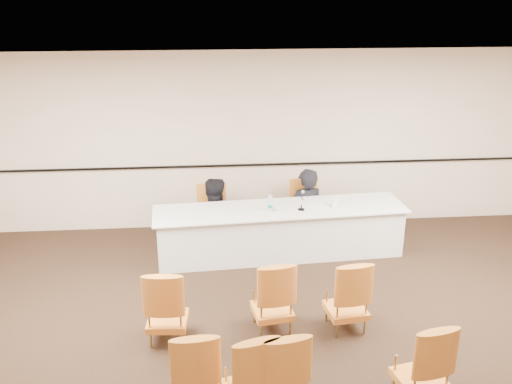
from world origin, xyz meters
The scene contains 21 objects.
floor centered at (0.00, 0.00, 0.00)m, with size 10.00×10.00×0.00m, color black.
ceiling centered at (0.00, 0.00, 3.00)m, with size 10.00×10.00×0.00m, color silver.
wall_back centered at (0.00, 4.00, 1.50)m, with size 10.00×0.04×3.00m, color beige.
wall_rail centered at (0.00, 3.96, 1.10)m, with size 9.80×0.04×0.03m, color black.
panel_table centered at (0.28, 2.78, 0.38)m, with size 3.84×0.89×0.77m, color silver, non-canonical shape.
panelist_main centered at (0.78, 3.38, 0.34)m, with size 0.62×0.41×1.71m, color black.
panelist_main_chair centered at (0.78, 3.38, 0.47)m, with size 0.50×0.50×0.95m, color #C47223, non-canonical shape.
panelist_second centered at (-0.74, 3.28, 0.28)m, with size 0.81×0.63×1.67m, color black.
panelist_second_chair centered at (-0.74, 3.28, 0.47)m, with size 0.50×0.50×0.95m, color #C47223, non-canonical shape.
papers centered at (0.88, 2.79, 0.77)m, with size 0.30×0.22×0.00m, color white.
microphone centered at (0.59, 2.69, 0.91)m, with size 0.10×0.19×0.27m, color black, non-canonical shape.
water_bottle centered at (0.12, 2.72, 0.89)m, with size 0.08×0.08×0.25m, color teal, non-canonical shape.
drinking_glass centered at (0.25, 2.66, 0.82)m, with size 0.06×0.06×0.10m, color silver.
coffee_cup centered at (1.11, 2.75, 0.84)m, with size 0.09×0.09×0.14m, color white.
aud_chair_front_left centered at (-1.32, 0.66, 0.47)m, with size 0.50×0.50×0.95m, color #C47223, non-canonical shape.
aud_chair_front_mid centered at (-0.06, 0.77, 0.47)m, with size 0.50×0.50×0.95m, color #C47223, non-canonical shape.
aud_chair_front_right centered at (0.83, 0.71, 0.47)m, with size 0.50×0.50×0.95m, color #C47223, non-canonical shape.
aud_chair_back_left centered at (-0.97, -0.55, 0.47)m, with size 0.50×0.50×0.95m, color #C47223, non-canonical shape.
aud_chair_back_mid centered at (-0.14, -0.63, 0.47)m, with size 0.50×0.50×0.95m, color #C47223, non-canonical shape.
aud_chair_back_right centered at (1.28, -0.63, 0.47)m, with size 0.50×0.50×0.95m, color #C47223, non-canonical shape.
aud_chair_extra centered at (-0.45, -0.65, 0.47)m, with size 0.50×0.50×0.95m, color #C47223, non-canonical shape.
Camera 1 is at (-0.77, -5.19, 4.02)m, focal length 40.00 mm.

